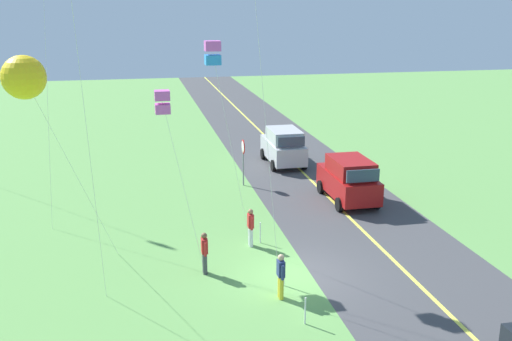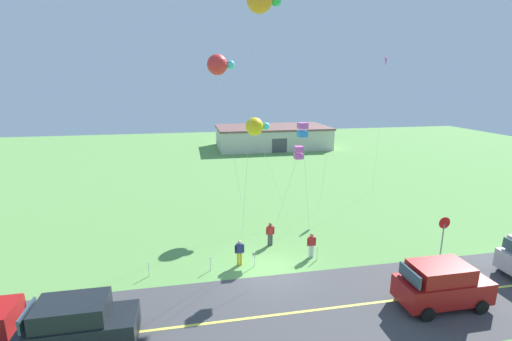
{
  "view_description": "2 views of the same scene",
  "coord_description": "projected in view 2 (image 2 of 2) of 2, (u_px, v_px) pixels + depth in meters",
  "views": [
    {
      "loc": [
        -18.87,
        5.52,
        9.61
      ],
      "look_at": [
        -0.46,
        1.64,
        4.2
      ],
      "focal_mm": 40.98,
      "sensor_mm": 36.0,
      "label": 1
    },
    {
      "loc": [
        -4.33,
        -18.24,
        10.73
      ],
      "look_at": [
        -0.21,
        3.14,
        5.29
      ],
      "focal_mm": 25.0,
      "sensor_mm": 36.0,
      "label": 2
    }
  ],
  "objects": [
    {
      "name": "kite_cyan_top",
      "position": [
        218.0,
        65.0,
        24.25
      ],
      "size": [
        2.59,
        1.4,
        12.55
      ],
      "color": "silver",
      "rests_on": "ground"
    },
    {
      "name": "car_parked_west_near",
      "position": [
        79.0,
        325.0,
        14.43
      ],
      "size": [
        4.4,
        2.12,
        2.24
      ],
      "color": "black",
      "rests_on": "ground"
    },
    {
      "name": "person_adult_companion",
      "position": [
        240.0,
        252.0,
        21.25
      ],
      "size": [
        0.58,
        0.22,
        1.6
      ],
      "rotation": [
        0.0,
        0.0,
        4.44
      ],
      "color": "yellow",
      "rests_on": "ground"
    },
    {
      "name": "person_child_watcher",
      "position": [
        311.0,
        244.0,
        22.2
      ],
      "size": [
        0.58,
        0.22,
        1.6
      ],
      "rotation": [
        0.0,
        0.0,
        4.31
      ],
      "color": "silver",
      "rests_on": "ground"
    },
    {
      "name": "kite_blue_mid",
      "position": [
        261.0,
        0.0,
        19.1
      ],
      "size": [
        2.61,
        1.77,
        15.69
      ],
      "color": "silver",
      "rests_on": "ground"
    },
    {
      "name": "kite_green_far",
      "position": [
        255.0,
        126.0,
        27.61
      ],
      "size": [
        3.15,
        3.12,
        8.05
      ],
      "color": "silver",
      "rests_on": "ground"
    },
    {
      "name": "kite_pink_drift",
      "position": [
        386.0,
        60.0,
        34.4
      ],
      "size": [
        1.71,
        2.16,
        13.36
      ],
      "color": "silver",
      "rests_on": "ground"
    },
    {
      "name": "stop_sign",
      "position": [
        444.0,
        228.0,
        22.29
      ],
      "size": [
        0.76,
        0.08,
        2.56
      ],
      "color": "gray",
      "rests_on": "ground"
    },
    {
      "name": "fence_post_1",
      "position": [
        210.0,
        264.0,
        20.71
      ],
      "size": [
        0.05,
        0.05,
        0.9
      ],
      "primitive_type": "cylinder",
      "color": "silver",
      "rests_on": "ground"
    },
    {
      "name": "fence_post_3",
      "position": [
        317.0,
        254.0,
        21.91
      ],
      "size": [
        0.05,
        0.05,
        0.9
      ],
      "primitive_type": "cylinder",
      "color": "silver",
      "rests_on": "ground"
    },
    {
      "name": "car_suv_foreground",
      "position": [
        442.0,
        284.0,
        17.32
      ],
      "size": [
        4.4,
        2.12,
        2.24
      ],
      "color": "maroon",
      "rests_on": "ground"
    },
    {
      "name": "ground_plane",
      "position": [
        270.0,
        272.0,
        20.78
      ],
      "size": [
        120.0,
        120.0,
        0.1
      ],
      "primitive_type": "cube",
      "color": "#60994C"
    },
    {
      "name": "person_adult_near",
      "position": [
        270.0,
        233.0,
        23.85
      ],
      "size": [
        0.58,
        0.22,
        1.6
      ],
      "rotation": [
        0.0,
        0.0,
        4.13
      ],
      "color": "#3F3F47",
      "rests_on": "ground"
    },
    {
      "name": "asphalt_road",
      "position": [
        289.0,
        313.0,
        16.96
      ],
      "size": [
        120.0,
        7.0,
        0.0
      ],
      "primitive_type": "cube",
      "color": "#424244",
      "rests_on": "ground"
    },
    {
      "name": "fence_post_0",
      "position": [
        149.0,
        269.0,
        20.07
      ],
      "size": [
        0.05,
        0.05,
        0.9
      ],
      "primitive_type": "cylinder",
      "color": "silver",
      "rests_on": "ground"
    },
    {
      "name": "kite_red_low",
      "position": [
        299.0,
        153.0,
        24.12
      ],
      "size": [
        2.49,
        1.47,
        6.5
      ],
      "color": "silver",
      "rests_on": "ground"
    },
    {
      "name": "warehouse_distant",
      "position": [
        272.0,
        137.0,
        59.72
      ],
      "size": [
        18.36,
        10.2,
        3.5
      ],
      "color": "beige",
      "rests_on": "ground"
    },
    {
      "name": "kite_yellow_high",
      "position": [
        303.0,
        130.0,
        21.83
      ],
      "size": [
        0.62,
        1.75,
        8.3
      ],
      "color": "silver",
      "rests_on": "ground"
    },
    {
      "name": "road_centre_stripe",
      "position": [
        289.0,
        313.0,
        16.96
      ],
      "size": [
        120.0,
        0.16,
        0.0
      ],
      "primitive_type": "cube",
      "color": "#E5E04C",
      "rests_on": "asphalt_road"
    },
    {
      "name": "fence_post_2",
      "position": [
        254.0,
        259.0,
        21.19
      ],
      "size": [
        0.05,
        0.05,
        0.9
      ],
      "primitive_type": "cylinder",
      "color": "silver",
      "rests_on": "ground"
    }
  ]
}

